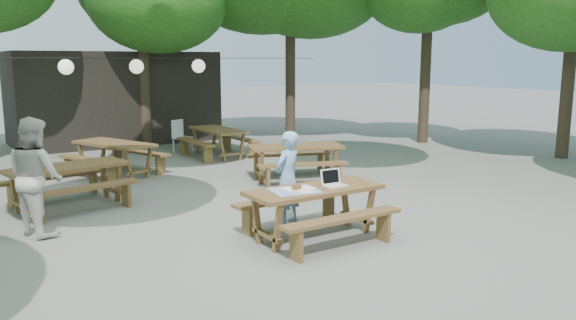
{
  "coord_description": "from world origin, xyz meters",
  "views": [
    {
      "loc": [
        -4.56,
        -7.31,
        2.57
      ],
      "look_at": [
        0.05,
        -0.23,
        1.05
      ],
      "focal_mm": 35.0,
      "sensor_mm": 36.0,
      "label": 1
    }
  ],
  "objects_px": {
    "picnic_table_nw": "(68,186)",
    "plastic_chair": "(183,143)",
    "second_person": "(36,176)",
    "woman": "(288,178)",
    "main_picnic_table": "(314,212)"
  },
  "relations": [
    {
      "from": "picnic_table_nw",
      "to": "plastic_chair",
      "type": "relative_size",
      "value": 2.41
    },
    {
      "from": "second_person",
      "to": "woman",
      "type": "bearing_deg",
      "value": -134.5
    },
    {
      "from": "second_person",
      "to": "plastic_chair",
      "type": "bearing_deg",
      "value": -58.49
    },
    {
      "from": "main_picnic_table",
      "to": "woman",
      "type": "distance_m",
      "value": 0.91
    },
    {
      "from": "second_person",
      "to": "plastic_chair",
      "type": "relative_size",
      "value": 1.95
    },
    {
      "from": "picnic_table_nw",
      "to": "plastic_chair",
      "type": "bearing_deg",
      "value": 37.52
    },
    {
      "from": "main_picnic_table",
      "to": "picnic_table_nw",
      "type": "relative_size",
      "value": 0.92
    },
    {
      "from": "plastic_chair",
      "to": "second_person",
      "type": "bearing_deg",
      "value": -153.67
    },
    {
      "from": "picnic_table_nw",
      "to": "main_picnic_table",
      "type": "bearing_deg",
      "value": -66.31
    },
    {
      "from": "picnic_table_nw",
      "to": "plastic_chair",
      "type": "xyz_separation_m",
      "value": [
        4.03,
        4.56,
        -0.13
      ]
    },
    {
      "from": "main_picnic_table",
      "to": "woman",
      "type": "relative_size",
      "value": 1.36
    },
    {
      "from": "main_picnic_table",
      "to": "plastic_chair",
      "type": "bearing_deg",
      "value": 80.3
    },
    {
      "from": "main_picnic_table",
      "to": "second_person",
      "type": "xyz_separation_m",
      "value": [
        -3.32,
        2.41,
        0.49
      ]
    },
    {
      "from": "woman",
      "to": "plastic_chair",
      "type": "xyz_separation_m",
      "value": [
        1.34,
        7.48,
        -0.48
      ]
    },
    {
      "from": "picnic_table_nw",
      "to": "woman",
      "type": "bearing_deg",
      "value": -58.38
    }
  ]
}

